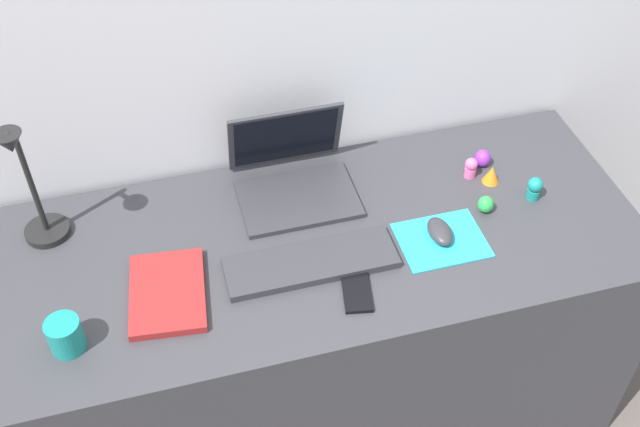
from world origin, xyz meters
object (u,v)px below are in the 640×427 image
laptop (292,171)px  notebook_pad (167,293)px  mouse (440,231)px  keyboard (311,262)px  toy_figurine_green (486,204)px  toy_figurine_teal (534,188)px  toy_figurine_pink (471,167)px  coffee_mug (65,335)px  toy_figurine_purple (483,158)px  cell_phone (356,290)px  desk_lamp (30,189)px  toy_figurine_orange (492,174)px

laptop → notebook_pad: 0.47m
mouse → keyboard: bearing=-179.1°
mouse → toy_figurine_green: bearing=21.4°
toy_figurine_teal → toy_figurine_pink: bearing=136.0°
toy_figurine_teal → coffee_mug: bearing=-172.0°
mouse → coffee_mug: size_ratio=1.19×
toy_figurine_teal → keyboard: bearing=-172.9°
notebook_pad → toy_figurine_purple: 0.91m
mouse → toy_figurine_green: 0.16m
laptop → cell_phone: size_ratio=2.34×
toy_figurine_purple → toy_figurine_teal: 0.17m
desk_lamp → keyboard: bearing=-22.2°
mouse → notebook_pad: 0.67m
toy_figurine_orange → toy_figurine_pink: (-0.05, 0.03, 0.01)m
toy_figurine_pink → laptop: bearing=169.6°
cell_phone → toy_figurine_pink: 0.51m
mouse → toy_figurine_green: size_ratio=2.12×
desk_lamp → toy_figurine_purple: (1.14, -0.02, -0.15)m
mouse → toy_figurine_purple: (0.21, 0.22, 0.00)m
toy_figurine_teal → desk_lamp: bearing=172.1°
desk_lamp → toy_figurine_orange: size_ratio=7.48×
cell_phone → coffee_mug: coffee_mug is taller
keyboard → coffee_mug: size_ratio=5.09×
coffee_mug → toy_figurine_green: bearing=8.3°
keyboard → toy_figurine_purple: toy_figurine_purple is taller
keyboard → toy_figurine_purple: 0.59m
desk_lamp → mouse: bearing=-14.5°
laptop → notebook_pad: laptop is taller
keyboard → toy_figurine_pink: (0.49, 0.20, 0.02)m
toy_figurine_orange → desk_lamp: bearing=175.8°
keyboard → toy_figurine_orange: 0.56m
cell_phone → toy_figurine_pink: bearing=47.0°
notebook_pad → coffee_mug: (-0.22, -0.09, 0.03)m
mouse → cell_phone: 0.27m
mouse → coffee_mug: coffee_mug is taller
toy_figurine_orange → toy_figurine_teal: bearing=-47.3°
cell_phone → toy_figurine_teal: (0.53, 0.18, 0.03)m
keyboard → desk_lamp: size_ratio=1.10×
desk_lamp → toy_figurine_orange: bearing=-4.2°
toy_figurine_orange → notebook_pad: bearing=-169.3°
cell_phone → coffee_mug: bearing=-171.0°
laptop → toy_figurine_green: (0.45, -0.22, -0.03)m
notebook_pad → keyboard: bearing=6.9°
toy_figurine_green → toy_figurine_pink: bearing=83.4°
laptop → coffee_mug: bearing=-147.8°
toy_figurine_orange → toy_figurine_purple: toy_figurine_orange is taller
cell_phone → toy_figurine_purple: 0.57m
laptop → toy_figurine_purple: laptop is taller
keyboard → toy_figurine_teal: size_ratio=6.36×
desk_lamp → toy_figurine_purple: size_ratio=7.66×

